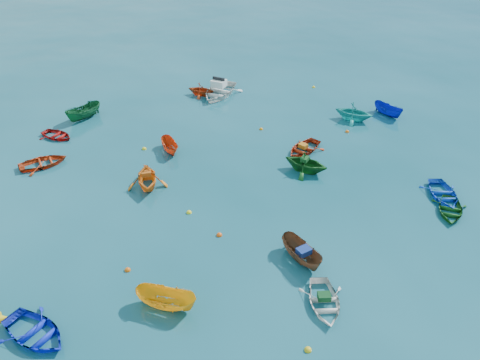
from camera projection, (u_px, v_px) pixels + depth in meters
name	position (u px, v px, depth m)	size (l,w,h in m)	color
ground	(277.00, 231.00, 26.25)	(160.00, 160.00, 0.00)	#0A424E
dinghy_blue_sw	(36.00, 337.00, 20.33)	(2.43, 3.40, 0.71)	#1025CE
dinghy_white_near	(324.00, 305.00, 21.81)	(2.12, 2.97, 0.62)	silver
sampan_brown_mid	(301.00, 260.00, 24.29)	(1.11, 2.96, 1.14)	brown
dinghy_blue_se	(442.00, 197.00, 28.97)	(2.26, 3.16, 0.66)	blue
dinghy_orange_w	(148.00, 186.00, 29.96)	(2.57, 2.99, 1.57)	orange
sampan_yellow_mid	(167.00, 307.00, 21.71)	(1.13, 3.00, 1.16)	#FEAE16
dinghy_green_e	(449.00, 212.00, 27.66)	(2.04, 2.86, 0.59)	#104815
dinghy_cyan_se	(353.00, 120.00, 37.84)	(2.56, 2.97, 1.56)	teal
dinghy_red_nw	(44.00, 165.00, 32.05)	(2.25, 3.14, 0.65)	#BA320F
sampan_orange_n	(171.00, 151.00, 33.63)	(0.95, 2.53, 0.98)	red
dinghy_green_n	(305.00, 171.00, 31.44)	(2.54, 2.95, 1.55)	#13541B
dinghy_red_ne	(303.00, 151.00, 33.67)	(2.25, 3.14, 0.65)	#B32A0E
sampan_blue_far	(387.00, 115.00, 38.57)	(1.04, 2.75, 1.06)	#0D1AA6
dinghy_red_far	(57.00, 137.00, 35.37)	(1.91, 2.67, 0.55)	#A20F0D
dinghy_orange_far	(201.00, 95.00, 41.96)	(2.04, 2.37, 1.25)	#B83711
sampan_green_far	(85.00, 119.00, 38.02)	(1.22, 3.24, 1.25)	#14572D
motorboat_white	(219.00, 95.00, 41.97)	(3.33, 4.65, 1.56)	white
tarp_green_a	(324.00, 296.00, 21.64)	(0.59, 0.45, 0.29)	#10401B
tarp_blue_a	(304.00, 251.00, 23.78)	(0.70, 0.53, 0.34)	navy
tarp_orange_a	(146.00, 173.00, 29.48)	(0.58, 0.44, 0.28)	#B65112
tarp_green_b	(305.00, 159.00, 30.97)	(0.57, 0.43, 0.28)	#134C1D
tarp_orange_b	(303.00, 146.00, 33.35)	(0.59, 0.44, 0.28)	#C46B14
buoy_or_a	(219.00, 235.00, 25.93)	(0.33, 0.33, 0.33)	#E94D0C
buoy_ye_a	(308.00, 350.00, 19.75)	(0.32, 0.32, 0.32)	gold
buoy_or_c	(128.00, 270.00, 23.68)	(0.32, 0.32, 0.32)	#D5540B
buoy_ye_c	(189.00, 213.00, 27.63)	(0.32, 0.32, 0.32)	yellow
buoy_or_d	(347.00, 132.00, 36.08)	(0.32, 0.32, 0.32)	#E25D0C
buoy_ye_d	(144.00, 149.00, 33.88)	(0.33, 0.33, 0.33)	yellow
buoy_or_e	(261.00, 129.00, 36.43)	(0.29, 0.29, 0.29)	orange
buoy_ye_e	(314.00, 87.00, 43.42)	(0.30, 0.30, 0.30)	yellow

